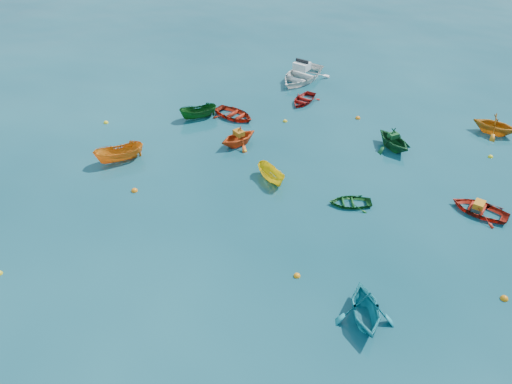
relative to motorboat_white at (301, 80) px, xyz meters
The scene contains 24 objects.
ground 21.46m from the motorboat_white, 74.25° to the right, with size 160.00×160.00×0.00m, color #093745.
dinghy_orange_w 11.53m from the motorboat_white, 81.94° to the right, with size 2.30×2.67×1.41m, color #E24A15.
sampan_yellow_mid 14.82m from the motorboat_white, 67.61° to the right, with size 0.94×2.49×0.96m, color yellow.
dinghy_green_e 16.95m from the motorboat_white, 51.37° to the right, with size 1.70×2.38×0.49m, color #124D1A.
dinghy_cyan_se 24.97m from the motorboat_white, 54.46° to the right, with size 2.58×2.99×1.57m, color teal.
dinghy_red_nw 8.48m from the motorboat_white, 95.78° to the right, with size 2.30×3.22×0.67m, color #A6200D.
sampan_orange_n 17.56m from the motorboat_white, 101.38° to the right, with size 1.17×3.12×1.21m, color orange.
dinghy_green_n 12.07m from the motorboat_white, 30.84° to the right, with size 2.48×2.88×1.51m, color #104820.
dinghy_red_ne 19.56m from the motorboat_white, 30.58° to the right, with size 2.16×3.01×0.63m, color #A41B0D.
dinghy_red_far 4.09m from the motorboat_white, 58.26° to the right, with size 1.99×2.79×0.58m, color #A1110D.
dinghy_orange_far 15.47m from the motorboat_white, ahead, with size 2.52×2.93×1.54m, color #C57012.
sampan_green_far 10.41m from the motorboat_white, 106.28° to the right, with size 1.04×2.76×1.07m, color #114B15.
motorboat_white is the anchor object (origin of this frame).
tarp_orange_a 11.52m from the motorboat_white, 81.83° to the right, with size 0.70×0.53×0.34m, color #B06212.
tarp_green_b 12.00m from the motorboat_white, 30.84° to the right, with size 0.64×0.48×0.31m, color #134C1F.
tarp_orange_b 19.48m from the motorboat_white, 30.72° to the right, with size 0.69×0.52×0.33m, color orange.
buoy_or_b 22.50m from the motorboat_white, 61.18° to the right, with size 0.33×0.33×0.33m, color orange.
buoy_ye_b 16.33m from the motorboat_white, 119.38° to the right, with size 0.33×0.33×0.33m, color yellow.
buoy_or_c 19.06m from the motorboat_white, 91.36° to the right, with size 0.38×0.38×0.38m, color orange.
buoy_ye_c 12.12m from the motorboat_white, 78.43° to the right, with size 0.31×0.31×0.31m, color yellow.
buoy_or_d 24.98m from the motorboat_white, 39.14° to the right, with size 0.36×0.36×0.36m, color orange.
buoy_ye_d 7.43m from the motorboat_white, 69.60° to the right, with size 0.32×0.32×0.32m, color yellow.
buoy_or_e 7.70m from the motorboat_white, 28.35° to the right, with size 0.36×0.36×0.36m, color orange.
buoy_ye_e 16.48m from the motorboat_white, 13.13° to the right, with size 0.31×0.31×0.31m, color yellow.
Camera 1 is at (12.55, -13.98, 17.37)m, focal length 35.00 mm.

